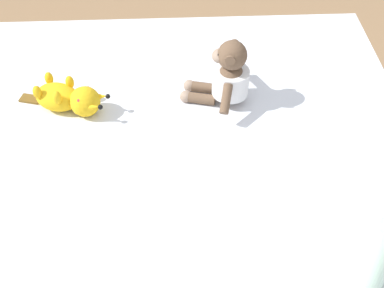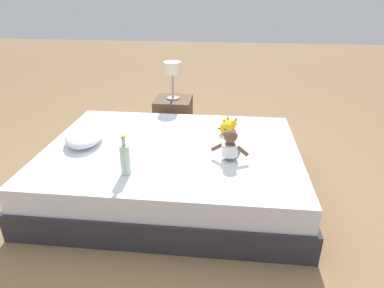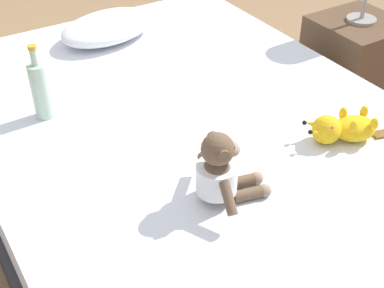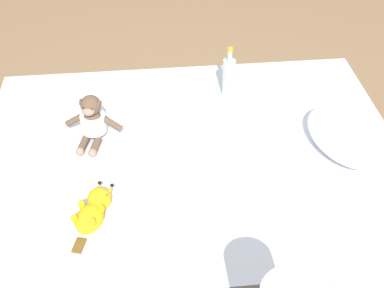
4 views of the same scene
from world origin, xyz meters
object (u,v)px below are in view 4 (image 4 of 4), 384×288
(bed, at_px, (192,182))
(pillow, at_px, (344,136))
(plush_monkey, at_px, (92,122))
(glass_bottle, at_px, (229,76))
(plush_yellow_creature, at_px, (94,210))

(bed, xyz_separation_m, pillow, (0.02, 0.72, 0.26))
(plush_monkey, xyz_separation_m, glass_bottle, (-0.30, 0.70, 0.02))
(bed, relative_size, pillow, 3.93)
(plush_monkey, bearing_deg, glass_bottle, 112.76)
(plush_yellow_creature, bearing_deg, pillow, 106.49)
(plush_monkey, bearing_deg, pillow, 81.43)
(pillow, bearing_deg, bed, -91.58)
(glass_bottle, bearing_deg, plush_monkey, -67.24)
(bed, xyz_separation_m, plush_monkey, (-0.16, -0.46, 0.30))
(bed, height_order, glass_bottle, glass_bottle)
(pillow, relative_size, plush_yellow_creature, 1.63)
(pillow, xyz_separation_m, glass_bottle, (-0.47, -0.48, 0.06))
(plush_yellow_creature, bearing_deg, glass_bottle, 140.20)
(pillow, height_order, glass_bottle, glass_bottle)
(plush_yellow_creature, distance_m, glass_bottle, 1.07)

